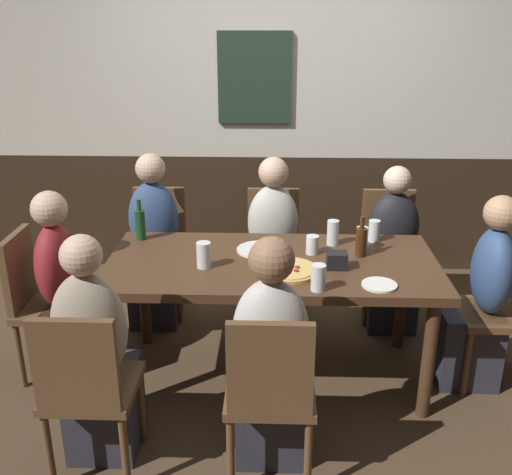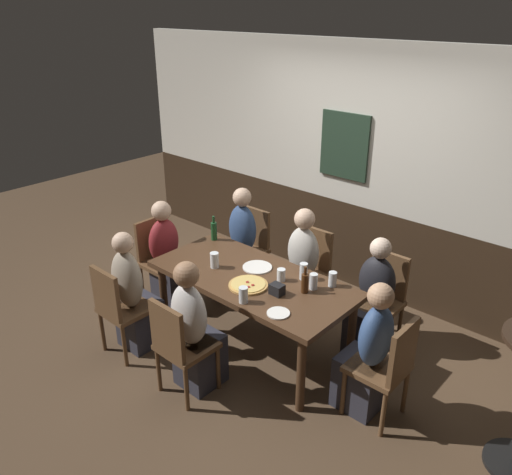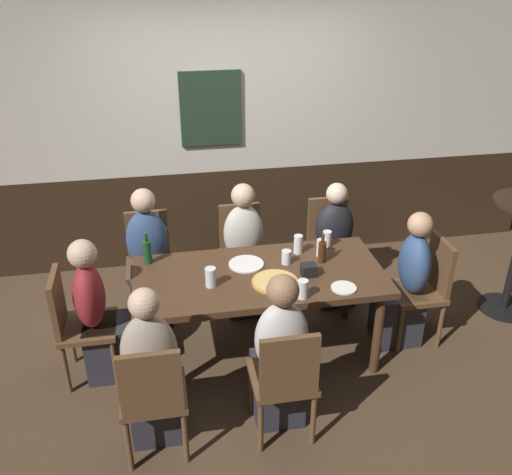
{
  "view_description": "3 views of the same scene",
  "coord_description": "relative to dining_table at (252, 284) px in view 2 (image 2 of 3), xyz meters",
  "views": [
    {
      "loc": [
        0.01,
        -3.02,
        2.03
      ],
      "look_at": [
        -0.09,
        0.13,
        0.83
      ],
      "focal_mm": 41.44,
      "sensor_mm": 36.0,
      "label": 1
    },
    {
      "loc": [
        2.63,
        -2.89,
        2.91
      ],
      "look_at": [
        -0.05,
        0.1,
        1.06
      ],
      "focal_mm": 36.01,
      "sensor_mm": 36.0,
      "label": 2
    },
    {
      "loc": [
        -0.66,
        -3.43,
        2.85
      ],
      "look_at": [
        -0.0,
        0.13,
        0.97
      ],
      "focal_mm": 39.02,
      "sensor_mm": 36.0,
      "label": 3
    }
  ],
  "objects": [
    {
      "name": "person_head_east",
      "position": [
        1.17,
        0.0,
        -0.19
      ],
      "size": [
        0.37,
        0.34,
        1.13
      ],
      "color": "#2D2D38",
      "rests_on": "ground_plane"
    },
    {
      "name": "chair_right_far",
      "position": [
        0.81,
        0.85,
        -0.16
      ],
      "size": [
        0.4,
        0.4,
        0.88
      ],
      "color": "brown",
      "rests_on": "ground_plane"
    },
    {
      "name": "ground_plane",
      "position": [
        0.0,
        0.0,
        -0.66
      ],
      "size": [
        12.0,
        12.0,
        0.0
      ],
      "primitive_type": "plane",
      "color": "#4C3826"
    },
    {
      "name": "highball_clear",
      "position": [
        0.61,
        0.33,
        0.14
      ],
      "size": [
        0.07,
        0.07,
        0.13
      ],
      "color": "silver",
      "rests_on": "dining_table"
    },
    {
      "name": "plate_white_large",
      "position": [
        -0.07,
        0.15,
        0.08
      ],
      "size": [
        0.27,
        0.27,
        0.01
      ],
      "primitive_type": "cylinder",
      "color": "white",
      "rests_on": "dining_table"
    },
    {
      "name": "tumbler_short",
      "position": [
        0.52,
        0.18,
        0.14
      ],
      "size": [
        0.07,
        0.07,
        0.14
      ],
      "color": "silver",
      "rests_on": "dining_table"
    },
    {
      "name": "tumbler_water",
      "position": [
        0.23,
        -0.36,
        0.14
      ],
      "size": [
        0.07,
        0.07,
        0.14
      ],
      "color": "silver",
      "rests_on": "dining_table"
    },
    {
      "name": "person_left_far",
      "position": [
        -0.81,
        0.69,
        -0.17
      ],
      "size": [
        0.34,
        0.37,
        1.17
      ],
      "color": "#2D2D38",
      "rests_on": "ground_plane"
    },
    {
      "name": "chair_left_near",
      "position": [
        -0.81,
        -0.85,
        -0.16
      ],
      "size": [
        0.4,
        0.4,
        0.88
      ],
      "color": "brown",
      "rests_on": "ground_plane"
    },
    {
      "name": "person_left_near",
      "position": [
        -0.81,
        -0.69,
        -0.17
      ],
      "size": [
        0.34,
        0.37,
        1.16
      ],
      "color": "#2D2D38",
      "rests_on": "ground_plane"
    },
    {
      "name": "condiment_caddy",
      "position": [
        0.35,
        -0.09,
        0.12
      ],
      "size": [
        0.11,
        0.09,
        0.09
      ],
      "primitive_type": "cube",
      "color": "black",
      "rests_on": "dining_table"
    },
    {
      "name": "person_head_west",
      "position": [
        -1.17,
        0.0,
        -0.18
      ],
      "size": [
        0.37,
        0.34,
        1.13
      ],
      "color": "#2D2D38",
      "rests_on": "ground_plane"
    },
    {
      "name": "beer_bottle_green",
      "position": [
        -0.8,
        0.31,
        0.18
      ],
      "size": [
        0.06,
        0.06,
        0.25
      ],
      "color": "#194723",
      "rests_on": "dining_table"
    },
    {
      "name": "pint_glass_stout",
      "position": [
        -0.37,
        -0.1,
        0.15
      ],
      "size": [
        0.08,
        0.08,
        0.14
      ],
      "color": "silver",
      "rests_on": "dining_table"
    },
    {
      "name": "wall_back",
      "position": [
        -0.0,
        1.65,
        0.64
      ],
      "size": [
        6.4,
        0.13,
        2.6
      ],
      "color": "#332316",
      "rests_on": "ground_plane"
    },
    {
      "name": "person_right_far",
      "position": [
        0.81,
        0.69,
        -0.2
      ],
      "size": [
        0.34,
        0.37,
        1.1
      ],
      "color": "#2D2D38",
      "rests_on": "ground_plane"
    },
    {
      "name": "pizza",
      "position": [
        0.09,
        -0.15,
        0.09
      ],
      "size": [
        0.33,
        0.33,
        0.03
      ],
      "color": "tan",
      "rests_on": "dining_table"
    },
    {
      "name": "beer_glass_half",
      "position": [
        0.36,
        0.26,
        0.14
      ],
      "size": [
        0.07,
        0.07,
        0.15
      ],
      "color": "silver",
      "rests_on": "dining_table"
    },
    {
      "name": "beer_bottle_brown",
      "position": [
        0.5,
        0.09,
        0.17
      ],
      "size": [
        0.06,
        0.06,
        0.24
      ],
      "color": "#42230F",
      "rests_on": "dining_table"
    },
    {
      "name": "chair_head_east",
      "position": [
        1.33,
        0.0,
        -0.16
      ],
      "size": [
        0.4,
        0.4,
        0.88
      ],
      "color": "brown",
      "rests_on": "ground_plane"
    },
    {
      "name": "chair_head_west",
      "position": [
        -1.33,
        0.0,
        -0.16
      ],
      "size": [
        0.4,
        0.4,
        0.88
      ],
      "color": "brown",
      "rests_on": "ground_plane"
    },
    {
      "name": "person_mid_far",
      "position": [
        -0.0,
        0.69,
        -0.17
      ],
      "size": [
        0.34,
        0.37,
        1.16
      ],
      "color": "#2D2D38",
      "rests_on": "ground_plane"
    },
    {
      "name": "plate_white_small",
      "position": [
        0.54,
        -0.3,
        0.08
      ],
      "size": [
        0.18,
        0.18,
        0.01
      ],
      "primitive_type": "cylinder",
      "color": "white",
      "rests_on": "dining_table"
    },
    {
      "name": "chair_mid_far",
      "position": [
        0.0,
        0.85,
        -0.16
      ],
      "size": [
        0.4,
        0.4,
        0.88
      ],
      "color": "brown",
      "rests_on": "ground_plane"
    },
    {
      "name": "chair_mid_near",
      "position": [
        0.0,
        -0.85,
        -0.16
      ],
      "size": [
        0.4,
        0.4,
        0.88
      ],
      "color": "brown",
      "rests_on": "ground_plane"
    },
    {
      "name": "person_mid_near",
      "position": [
        0.0,
        -0.69,
        -0.17
      ],
      "size": [
        0.34,
        0.37,
        1.16
      ],
      "color": "#2D2D38",
      "rests_on": "ground_plane"
    },
    {
      "name": "chair_left_far",
      "position": [
        -0.81,
        0.85,
        -0.16
      ],
      "size": [
        0.4,
        0.4,
        0.88
      ],
      "color": "brown",
      "rests_on": "ground_plane"
    },
    {
      "name": "beer_glass_tall",
      "position": [
        0.23,
        0.11,
        0.13
      ],
      "size": [
        0.07,
        0.07,
        0.11
      ],
      "color": "silver",
      "rests_on": "dining_table"
    },
    {
      "name": "dining_table",
      "position": [
        0.0,
        0.0,
        0.0
      ],
      "size": [
        1.84,
        0.87,
        0.74
      ],
      "color": "#472D1C",
      "rests_on": "ground_plane"
    }
  ]
}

